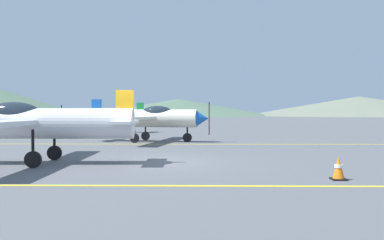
# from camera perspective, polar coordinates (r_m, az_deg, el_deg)

# --- Properties ---
(ground_plane) EXTENTS (400.00, 400.00, 0.00)m
(ground_plane) POSITION_cam_1_polar(r_m,az_deg,el_deg) (13.95, -6.00, -5.82)
(ground_plane) COLOR #54565B
(apron_line_near) EXTENTS (80.00, 0.16, 0.01)m
(apron_line_near) POSITION_cam_1_polar(r_m,az_deg,el_deg) (9.62, -9.24, -8.99)
(apron_line_near) COLOR yellow
(apron_line_near) RESTS_ON ground_plane
(apron_line_far) EXTENTS (80.00, 0.16, 0.01)m
(apron_line_far) POSITION_cam_1_polar(r_m,az_deg,el_deg) (21.27, -3.58, -3.37)
(apron_line_far) COLOR yellow
(apron_line_far) RESTS_ON ground_plane
(airplane_near) EXTENTS (6.91, 7.97, 2.39)m
(airplane_near) POSITION_cam_1_polar(r_m,az_deg,el_deg) (14.33, -21.49, -0.30)
(airplane_near) COLOR silver
(airplane_near) RESTS_ON ground_plane
(airplane_mid) EXTENTS (6.99, 8.00, 2.39)m
(airplane_mid) POSITION_cam_1_polar(r_m,az_deg,el_deg) (23.20, -6.14, 0.33)
(airplane_mid) COLOR silver
(airplane_mid) RESTS_ON ground_plane
(airplane_far) EXTENTS (6.96, 8.00, 2.39)m
(airplane_far) POSITION_cam_1_polar(r_m,az_deg,el_deg) (34.02, -12.25, 0.59)
(airplane_far) COLOR silver
(airplane_far) RESTS_ON ground_plane
(traffic_cone_front) EXTENTS (0.36, 0.36, 0.59)m
(traffic_cone_front) POSITION_cam_1_polar(r_m,az_deg,el_deg) (10.91, 19.66, -6.33)
(traffic_cone_front) COLOR black
(traffic_cone_front) RESTS_ON ground_plane
(hill_centerleft) EXTENTS (72.71, 72.71, 6.43)m
(hill_centerleft) POSITION_cam_1_polar(r_m,az_deg,el_deg) (157.07, -1.94, 1.77)
(hill_centerleft) COLOR #4C6651
(hill_centerleft) RESTS_ON ground_plane
(hill_centerright) EXTENTS (87.21, 87.21, 7.33)m
(hill_centerright) POSITION_cam_1_polar(r_m,az_deg,el_deg) (168.66, 22.16, 1.80)
(hill_centerright) COLOR slate
(hill_centerright) RESTS_ON ground_plane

